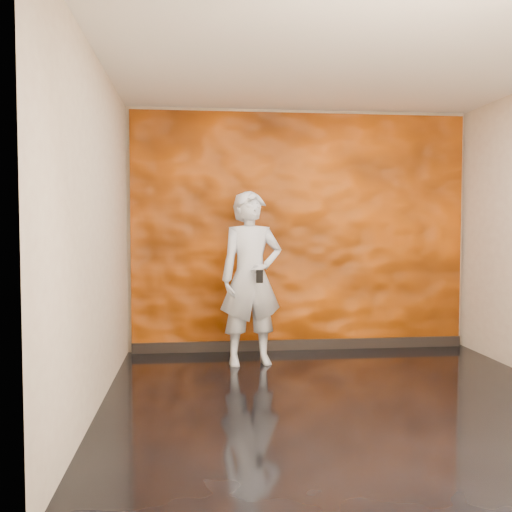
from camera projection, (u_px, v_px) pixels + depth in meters
name	position (u px, v px, depth m)	size (l,w,h in m)	color
room	(344.00, 232.00, 4.71)	(4.02, 4.02, 2.81)	black
feature_wall	(300.00, 232.00, 6.66)	(3.90, 0.06, 2.75)	#E25906
baseboard	(301.00, 345.00, 6.69)	(3.90, 0.04, 0.12)	black
man	(251.00, 278.00, 5.95)	(0.66, 0.43, 1.81)	#ADB4BE
phone	(260.00, 276.00, 5.70)	(0.07, 0.01, 0.13)	black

